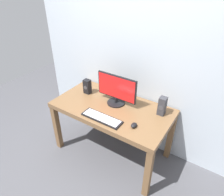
{
  "coord_description": "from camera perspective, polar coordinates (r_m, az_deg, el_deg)",
  "views": [
    {
      "loc": [
        1.08,
        -1.64,
        2.11
      ],
      "look_at": [
        -0.0,
        0.0,
        0.85
      ],
      "focal_mm": 32.68,
      "sensor_mm": 36.0,
      "label": 1
    }
  ],
  "objects": [
    {
      "name": "speaker_left",
      "position": [
        2.64,
        -6.93,
        3.21
      ],
      "size": [
        0.09,
        0.08,
        0.19
      ],
      "color": "black",
      "rests_on": "desk"
    },
    {
      "name": "ground_plane",
      "position": [
        2.89,
        0.01,
        -14.44
      ],
      "size": [
        6.0,
        6.0,
        0.0
      ],
      "primitive_type": "plane",
      "color": "#4C4C51"
    },
    {
      "name": "keyboard_primary",
      "position": [
        2.22,
        -2.87,
        -5.61
      ],
      "size": [
        0.47,
        0.14,
        0.02
      ],
      "color": "black",
      "rests_on": "desk"
    },
    {
      "name": "speaker_right",
      "position": [
        2.29,
        13.86,
        -2.18
      ],
      "size": [
        0.08,
        0.09,
        0.21
      ],
      "color": "#333338",
      "rests_on": "desk"
    },
    {
      "name": "monitor",
      "position": [
        2.37,
        1.24,
        2.35
      ],
      "size": [
        0.51,
        0.21,
        0.36
      ],
      "color": "black",
      "rests_on": "desk"
    },
    {
      "name": "mouse",
      "position": [
        2.11,
        6.16,
        -7.59
      ],
      "size": [
        0.06,
        0.08,
        0.04
      ],
      "primitive_type": "ellipsoid",
      "rotation": [
        0.0,
        0.0,
        0.05
      ],
      "color": "black",
      "rests_on": "desk"
    },
    {
      "name": "desk",
      "position": [
        2.46,
        0.02,
        -4.11
      ],
      "size": [
        1.39,
        0.74,
        0.73
      ],
      "color": "brown",
      "rests_on": "ground_plane"
    },
    {
      "name": "wall_back",
      "position": [
        2.4,
        5.66,
        17.62
      ],
      "size": [
        2.73,
        0.04,
        3.0
      ],
      "primitive_type": "cube",
      "color": "#B2BCC6",
      "rests_on": "ground_plane"
    }
  ]
}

